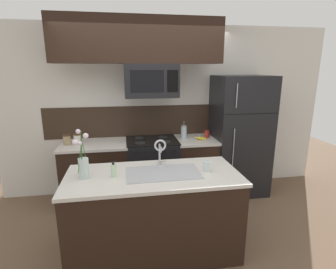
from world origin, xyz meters
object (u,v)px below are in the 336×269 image
sink_faucet (160,149)px  dish_soap_bottle (114,170)px  storage_jar_tall (67,140)px  flower_vase (83,164)px  french_press (184,132)px  drinking_glass (207,166)px  refrigerator (239,135)px  coffee_tin (207,134)px  banana_bunch (201,138)px  microwave (151,81)px  storage_jar_medium (78,139)px  stove_range (152,169)px

sink_faucet → dish_soap_bottle: 0.56m
storage_jar_tall → flower_vase: flower_vase is taller
french_press → sink_faucet: (-0.52, -1.10, 0.10)m
drinking_glass → sink_faucet: bearing=152.7°
refrigerator → drinking_glass: bearing=-126.2°
coffee_tin → dish_soap_bottle: bearing=-136.6°
refrigerator → banana_bunch: refrigerator is taller
sink_faucet → dish_soap_bottle: size_ratio=1.85×
microwave → sink_faucet: bearing=-91.1°
storage_jar_medium → french_press: 1.56m
microwave → french_press: microwave is taller
refrigerator → flower_vase: bearing=-150.3°
refrigerator → drinking_glass: 1.60m
storage_jar_tall → sink_faucet: size_ratio=0.47×
refrigerator → french_press: refrigerator is taller
french_press → dish_soap_bottle: (-1.02, -1.32, -0.03)m
stove_range → coffee_tin: bearing=3.3°
refrigerator → flower_vase: (-2.19, -1.25, 0.12)m
stove_range → storage_jar_tall: storage_jar_tall is taller
drinking_glass → storage_jar_medium: bearing=139.6°
banana_bunch → refrigerator: bearing=7.2°
storage_jar_tall → dish_soap_bottle: dish_soap_bottle is taller
microwave → sink_faucet: microwave is taller
refrigerator → dish_soap_bottle: size_ratio=11.25×
banana_bunch → sink_faucet: sink_faucet is taller
stove_range → drinking_glass: bearing=-70.9°
coffee_tin → dish_soap_bottle: (-1.38, -1.31, 0.01)m
stove_range → sink_faucet: 1.22m
banana_bunch → dish_soap_bottle: size_ratio=1.14×
flower_vase → stove_range: bearing=56.8°
french_press → storage_jar_medium: bearing=-178.0°
flower_vase → sink_faucet: bearing=13.9°
coffee_tin → drinking_glass: bearing=-107.7°
flower_vase → drinking_glass: bearing=-2.0°
storage_jar_tall → banana_bunch: (1.95, -0.06, -0.05)m
dish_soap_bottle → storage_jar_medium: bearing=113.3°
microwave → sink_faucet: size_ratio=2.43×
drinking_glass → microwave: bearing=109.4°
coffee_tin → drinking_glass: 1.39m
storage_jar_medium → microwave: bearing=-1.5°
banana_bunch → dish_soap_bottle: bearing=-136.5°
microwave → flower_vase: size_ratio=1.49×
storage_jar_tall → coffee_tin: bearing=1.5°
storage_jar_medium → french_press: french_press is taller
sink_faucet → drinking_glass: (0.46, -0.24, -0.14)m
banana_bunch → drinking_glass: 1.25m
stove_range → refrigerator: refrigerator is taller
refrigerator → coffee_tin: 0.52m
coffee_tin → sink_faucet: bearing=-129.1°
microwave → dish_soap_bottle: size_ratio=4.51×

